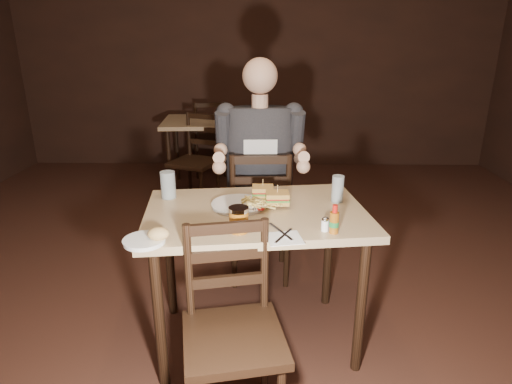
{
  "coord_description": "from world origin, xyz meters",
  "views": [
    {
      "loc": [
        0.1,
        -2.1,
        1.57
      ],
      "look_at": [
        0.06,
        -0.05,
        0.85
      ],
      "focal_mm": 30.0,
      "sensor_mm": 36.0,
      "label": 1
    }
  ],
  "objects_px": {
    "glass_right": "(338,189)",
    "main_table": "(256,227)",
    "diner": "(260,141)",
    "hot_sauce": "(334,219)",
    "bg_chair_far": "(208,138)",
    "side_plate": "(144,242)",
    "bg_table": "(201,128)",
    "bg_chair_near": "(194,162)",
    "glass_left": "(168,185)",
    "dinner_plate": "(239,205)",
    "chair_far": "(260,214)",
    "syrup_dispenser": "(239,220)",
    "chair_near": "(234,338)"
  },
  "relations": [
    {
      "from": "chair_near",
      "to": "glass_left",
      "type": "height_order",
      "value": "glass_left"
    },
    {
      "from": "bg_table",
      "to": "hot_sauce",
      "type": "bearing_deg",
      "value": -70.86
    },
    {
      "from": "bg_table",
      "to": "diner",
      "type": "height_order",
      "value": "diner"
    },
    {
      "from": "bg_table",
      "to": "side_plate",
      "type": "height_order",
      "value": "side_plate"
    },
    {
      "from": "bg_chair_near",
      "to": "diner",
      "type": "relative_size",
      "value": 0.9
    },
    {
      "from": "dinner_plate",
      "to": "chair_far",
      "type": "bearing_deg",
      "value": 81.16
    },
    {
      "from": "bg_table",
      "to": "glass_right",
      "type": "distance_m",
      "value": 2.7
    },
    {
      "from": "bg_chair_far",
      "to": "dinner_plate",
      "type": "distance_m",
      "value": 3.17
    },
    {
      "from": "bg_table",
      "to": "syrup_dispenser",
      "type": "height_order",
      "value": "syrup_dispenser"
    },
    {
      "from": "chair_far",
      "to": "bg_chair_far",
      "type": "height_order",
      "value": "chair_far"
    },
    {
      "from": "bg_chair_near",
      "to": "syrup_dispenser",
      "type": "relative_size",
      "value": 7.79
    },
    {
      "from": "bg_table",
      "to": "glass_left",
      "type": "distance_m",
      "value": 2.44
    },
    {
      "from": "main_table",
      "to": "bg_chair_near",
      "type": "relative_size",
      "value": 1.32
    },
    {
      "from": "bg_table",
      "to": "hot_sauce",
      "type": "distance_m",
      "value": 3.03
    },
    {
      "from": "dinner_plate",
      "to": "syrup_dispenser",
      "type": "bearing_deg",
      "value": -86.4
    },
    {
      "from": "diner",
      "to": "dinner_plate",
      "type": "distance_m",
      "value": 0.65
    },
    {
      "from": "hot_sauce",
      "to": "side_plate",
      "type": "bearing_deg",
      "value": -171.85
    },
    {
      "from": "bg_table",
      "to": "bg_chair_far",
      "type": "height_order",
      "value": "bg_chair_far"
    },
    {
      "from": "bg_chair_near",
      "to": "hot_sauce",
      "type": "distance_m",
      "value": 2.55
    },
    {
      "from": "main_table",
      "to": "side_plate",
      "type": "xyz_separation_m",
      "value": [
        -0.46,
        -0.38,
        0.1
      ]
    },
    {
      "from": "syrup_dispenser",
      "to": "main_table",
      "type": "bearing_deg",
      "value": 67.2
    },
    {
      "from": "bg_chair_near",
      "to": "glass_left",
      "type": "relative_size",
      "value": 6.14
    },
    {
      "from": "chair_far",
      "to": "dinner_plate",
      "type": "relative_size",
      "value": 3.41
    },
    {
      "from": "hot_sauce",
      "to": "bg_chair_far",
      "type": "bearing_deg",
      "value": 106.23
    },
    {
      "from": "chair_far",
      "to": "glass_left",
      "type": "distance_m",
      "value": 0.81
    },
    {
      "from": "chair_far",
      "to": "syrup_dispenser",
      "type": "distance_m",
      "value": 1.03
    },
    {
      "from": "bg_chair_far",
      "to": "glass_right",
      "type": "height_order",
      "value": "glass_right"
    },
    {
      "from": "glass_left",
      "to": "diner",
      "type": "bearing_deg",
      "value": 44.09
    },
    {
      "from": "bg_chair_far",
      "to": "syrup_dispenser",
      "type": "height_order",
      "value": "bg_chair_far"
    },
    {
      "from": "syrup_dispenser",
      "to": "side_plate",
      "type": "relative_size",
      "value": 0.66
    },
    {
      "from": "chair_far",
      "to": "bg_chair_near",
      "type": "xyz_separation_m",
      "value": [
        -0.66,
        1.35,
        -0.01
      ]
    },
    {
      "from": "bg_table",
      "to": "hot_sauce",
      "type": "height_order",
      "value": "hot_sauce"
    },
    {
      "from": "hot_sauce",
      "to": "dinner_plate",
      "type": "bearing_deg",
      "value": 145.01
    },
    {
      "from": "chair_near",
      "to": "dinner_plate",
      "type": "bearing_deg",
      "value": 79.64
    },
    {
      "from": "glass_right",
      "to": "chair_far",
      "type": "bearing_deg",
      "value": 126.13
    },
    {
      "from": "bg_table",
      "to": "bg_chair_near",
      "type": "relative_size",
      "value": 0.95
    },
    {
      "from": "bg_chair_far",
      "to": "glass_left",
      "type": "relative_size",
      "value": 6.2
    },
    {
      "from": "main_table",
      "to": "syrup_dispenser",
      "type": "relative_size",
      "value": 10.27
    },
    {
      "from": "main_table",
      "to": "chair_far",
      "type": "height_order",
      "value": "chair_far"
    },
    {
      "from": "glass_right",
      "to": "main_table",
      "type": "bearing_deg",
      "value": -162.74
    },
    {
      "from": "chair_near",
      "to": "diner",
      "type": "height_order",
      "value": "diner"
    },
    {
      "from": "bg_chair_far",
      "to": "side_plate",
      "type": "bearing_deg",
      "value": 75.83
    },
    {
      "from": "bg_chair_near",
      "to": "side_plate",
      "type": "bearing_deg",
      "value": -63.27
    },
    {
      "from": "bg_chair_far",
      "to": "hot_sauce",
      "type": "relative_size",
      "value": 6.86
    },
    {
      "from": "diner",
      "to": "hot_sauce",
      "type": "distance_m",
      "value": 0.98
    },
    {
      "from": "bg_chair_far",
      "to": "diner",
      "type": "distance_m",
      "value": 2.64
    },
    {
      "from": "glass_left",
      "to": "hot_sauce",
      "type": "distance_m",
      "value": 0.93
    },
    {
      "from": "main_table",
      "to": "glass_left",
      "type": "xyz_separation_m",
      "value": [
        -0.48,
        0.18,
        0.16
      ]
    },
    {
      "from": "main_table",
      "to": "syrup_dispenser",
      "type": "bearing_deg",
      "value": -105.58
    },
    {
      "from": "glass_left",
      "to": "dinner_plate",
      "type": "bearing_deg",
      "value": -18.4
    }
  ]
}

